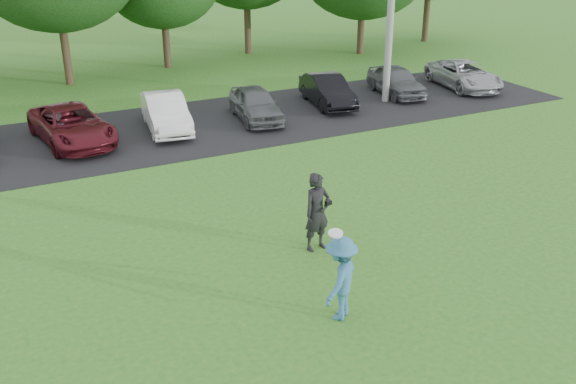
{
  "coord_description": "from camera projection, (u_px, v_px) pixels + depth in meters",
  "views": [
    {
      "loc": [
        -5.97,
        -8.43,
        7.1
      ],
      "look_at": [
        0.0,
        3.5,
        1.3
      ],
      "focal_mm": 40.0,
      "sensor_mm": 36.0,
      "label": 1
    }
  ],
  "objects": [
    {
      "name": "ground",
      "position": [
        370.0,
        320.0,
        12.19
      ],
      "size": [
        100.0,
        100.0,
        0.0
      ],
      "primitive_type": "plane",
      "color": "#2A6E1F",
      "rests_on": "ground"
    },
    {
      "name": "parking_lot",
      "position": [
        169.0,
        130.0,
        22.85
      ],
      "size": [
        32.0,
        6.5,
        0.03
      ],
      "primitive_type": "cube",
      "color": "black",
      "rests_on": "ground"
    },
    {
      "name": "frisbee_player",
      "position": [
        341.0,
        278.0,
        11.97
      ],
      "size": [
        1.25,
        1.17,
        1.93
      ],
      "color": "teal",
      "rests_on": "ground"
    },
    {
      "name": "camera_bystander",
      "position": [
        317.0,
        212.0,
        14.44
      ],
      "size": [
        0.74,
        0.55,
        1.85
      ],
      "color": "black",
      "rests_on": "ground"
    },
    {
      "name": "parked_cars",
      "position": [
        172.0,
        112.0,
        22.79
      ],
      "size": [
        29.01,
        4.6,
        1.25
      ],
      "color": "silver",
      "rests_on": "parking_lot"
    }
  ]
}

